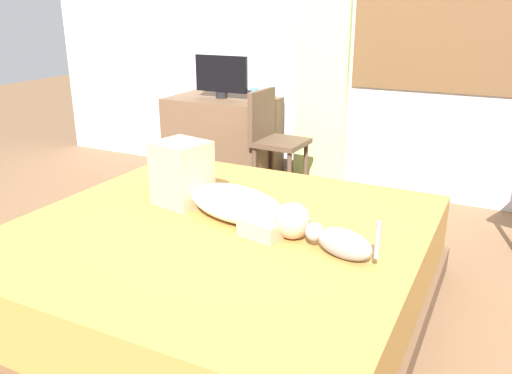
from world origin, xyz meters
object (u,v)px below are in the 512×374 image
at_px(cat, 341,242).
at_px(cup, 255,94).
at_px(bed, 220,268).
at_px(desk, 223,141).
at_px(chair_by_desk, 273,136).
at_px(tv_monitor, 221,76).
at_px(person_lying, 221,194).

height_order(cat, cup, cup).
distance_m(bed, desk, 2.07).
xyz_separation_m(desk, chair_by_desk, (0.55, -0.15, 0.14)).
bearing_deg(cup, tv_monitor, -173.45).
xyz_separation_m(cat, chair_by_desk, (-1.11, 1.69, -0.03)).
relative_size(bed, person_lying, 2.09).
bearing_deg(chair_by_desk, bed, -73.81).
height_order(bed, person_lying, person_lying).
bearing_deg(cat, desk, 131.82).
height_order(bed, cup, cup).
distance_m(person_lying, cat, 0.71).
bearing_deg(cat, chair_by_desk, 123.15).
relative_size(cat, desk, 0.39).
height_order(tv_monitor, chair_by_desk, tv_monitor).
bearing_deg(desk, person_lying, -59.91).
bearing_deg(bed, cat, -5.29).
distance_m(desk, cup, 0.51).
relative_size(person_lying, tv_monitor, 1.96).
bearing_deg(person_lying, tv_monitor, 120.12).
xyz_separation_m(person_lying, tv_monitor, (-0.97, 1.67, 0.34)).
height_order(person_lying, tv_monitor, tv_monitor).
bearing_deg(person_lying, cup, 111.67).
distance_m(cat, desk, 2.49).
distance_m(cat, cup, 2.34).
relative_size(person_lying, cup, 9.55).
height_order(desk, cup, cup).
bearing_deg(desk, chair_by_desk, -15.77).
distance_m(cat, tv_monitor, 2.51).
relative_size(bed, cup, 19.93).
relative_size(desk, tv_monitor, 1.87).
relative_size(cat, chair_by_desk, 0.41).
bearing_deg(person_lying, bed, -65.68).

